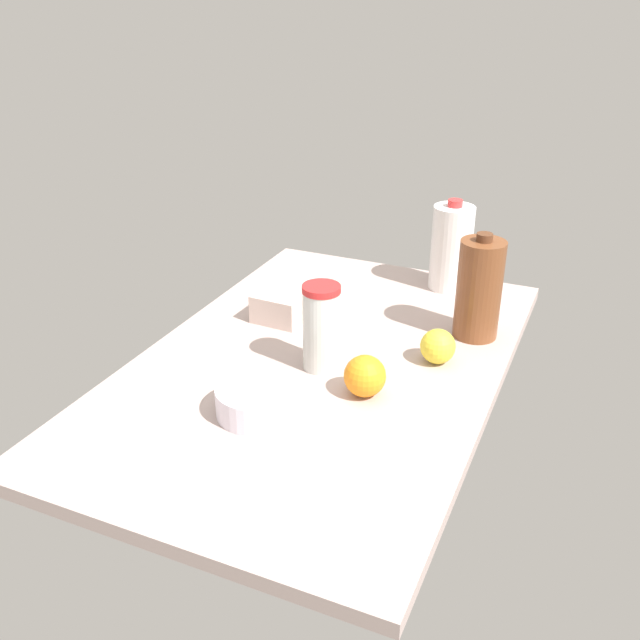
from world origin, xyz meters
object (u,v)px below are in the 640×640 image
(mixing_bowl, at_px, (258,400))
(lemon_beside_bowl, at_px, (438,346))
(orange_loose, at_px, (365,376))
(milk_jug, at_px, (451,247))
(egg_carton, at_px, (298,293))
(tumbler_cup, at_px, (321,327))
(chocolate_milk_jug, at_px, (479,289))

(mixing_bowl, distance_m, lemon_beside_bowl, 0.43)
(mixing_bowl, bearing_deg, orange_loose, 131.64)
(lemon_beside_bowl, distance_m, orange_loose, 0.21)
(milk_jug, bearing_deg, mixing_bowl, -13.67)
(milk_jug, height_order, egg_carton, milk_jug)
(lemon_beside_bowl, xyz_separation_m, orange_loose, (0.19, -0.10, 0.00))
(tumbler_cup, distance_m, mixing_bowl, 0.23)
(tumbler_cup, relative_size, lemon_beside_bowl, 2.48)
(milk_jug, distance_m, lemon_beside_bowl, 0.43)
(chocolate_milk_jug, relative_size, lemon_beside_bowl, 3.26)
(egg_carton, bearing_deg, lemon_beside_bowl, 72.94)
(tumbler_cup, xyz_separation_m, milk_jug, (-0.53, 0.14, 0.02))
(milk_jug, bearing_deg, tumbler_cup, -14.81)
(chocolate_milk_jug, relative_size, egg_carton, 0.87)
(tumbler_cup, xyz_separation_m, egg_carton, (-0.27, -0.18, -0.06))
(chocolate_milk_jug, height_order, egg_carton, chocolate_milk_jug)
(egg_carton, distance_m, orange_loose, 0.45)
(egg_carton, distance_m, lemon_beside_bowl, 0.43)
(mixing_bowl, xyz_separation_m, chocolate_milk_jug, (-0.49, 0.31, 0.09))
(orange_loose, bearing_deg, tumbler_cup, -118.00)
(lemon_beside_bowl, height_order, orange_loose, orange_loose)
(mixing_bowl, relative_size, lemon_beside_bowl, 2.09)
(milk_jug, height_order, lemon_beside_bowl, milk_jug)
(mixing_bowl, xyz_separation_m, milk_jug, (-0.74, 0.18, 0.08))
(mixing_bowl, bearing_deg, egg_carton, -163.70)
(orange_loose, bearing_deg, chocolate_milk_jug, 157.43)
(mixing_bowl, xyz_separation_m, orange_loose, (-0.15, 0.16, 0.01))
(milk_jug, bearing_deg, egg_carton, -50.21)
(milk_jug, xyz_separation_m, egg_carton, (0.27, -0.32, -0.08))
(mixing_bowl, distance_m, egg_carton, 0.50)
(orange_loose, bearing_deg, mixing_bowl, -48.36)
(chocolate_milk_jug, distance_m, lemon_beside_bowl, 0.18)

